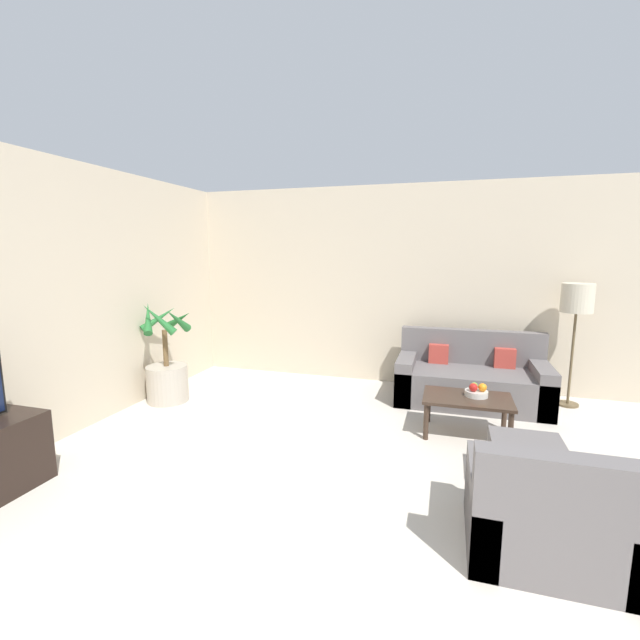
{
  "coord_description": "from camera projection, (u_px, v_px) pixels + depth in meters",
  "views": [
    {
      "loc": [
        -0.03,
        0.02,
        1.81
      ],
      "look_at": [
        -1.5,
        4.88,
        1.0
      ],
      "focal_mm": 24.0,
      "sensor_mm": 36.0,
      "label": 1
    }
  ],
  "objects": [
    {
      "name": "apple_green",
      "position": [
        474.0,
        386.0,
        4.29
      ],
      "size": [
        0.07,
        0.07,
        0.07
      ],
      "color": "olive",
      "rests_on": "fruit_bowl"
    },
    {
      "name": "sofa_loveseat",
      "position": [
        471.0,
        380.0,
        5.18
      ],
      "size": [
        1.73,
        0.87,
        0.84
      ],
      "color": "#605B5B",
      "rests_on": "ground_plane"
    },
    {
      "name": "orange_fruit",
      "position": [
        483.0,
        387.0,
        4.21
      ],
      "size": [
        0.08,
        0.08,
        0.08
      ],
      "color": "orange",
      "rests_on": "fruit_bowl"
    },
    {
      "name": "potted_palm",
      "position": [
        167.0,
        372.0,
        5.2
      ],
      "size": [
        0.64,
        0.63,
        1.24
      ],
      "color": "#ADA393",
      "rests_on": "ground_plane"
    },
    {
      "name": "ottoman",
      "position": [
        526.0,
        463.0,
        3.33
      ],
      "size": [
        0.53,
        0.47,
        0.37
      ],
      "color": "#605B5B",
      "rests_on": "ground_plane"
    },
    {
      "name": "wall_back",
      "position": [
        451.0,
        287.0,
        5.64
      ],
      "size": [
        8.77,
        0.06,
        2.7
      ],
      "color": "beige",
      "rests_on": "ground_plane"
    },
    {
      "name": "armchair",
      "position": [
        549.0,
        516.0,
        2.55
      ],
      "size": [
        0.92,
        0.77,
        0.76
      ],
      "color": "#605B5B",
      "rests_on": "ground_plane"
    },
    {
      "name": "apple_red",
      "position": [
        473.0,
        387.0,
        4.21
      ],
      "size": [
        0.08,
        0.08,
        0.08
      ],
      "color": "red",
      "rests_on": "fruit_bowl"
    },
    {
      "name": "wall_left",
      "position": [
        34.0,
        303.0,
        3.86
      ],
      "size": [
        0.06,
        7.48,
        2.7
      ],
      "color": "beige",
      "rests_on": "ground_plane"
    },
    {
      "name": "coffee_table",
      "position": [
        467.0,
        402.0,
        4.24
      ],
      "size": [
        0.85,
        0.55,
        0.39
      ],
      "color": "#38281E",
      "rests_on": "ground_plane"
    },
    {
      "name": "fruit_bowl",
      "position": [
        476.0,
        393.0,
        4.25
      ],
      "size": [
        0.22,
        0.22,
        0.06
      ],
      "color": "beige",
      "rests_on": "coffee_table"
    },
    {
      "name": "floor_lamp",
      "position": [
        577.0,
        303.0,
        4.91
      ],
      "size": [
        0.34,
        0.34,
        1.46
      ],
      "color": "brown",
      "rests_on": "ground_plane"
    }
  ]
}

